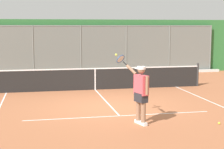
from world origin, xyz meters
TOP-DOWN VIEW (x-y plane):
  - ground_plane at (0.00, 0.00)m, footprint 60.00×60.00m
  - court_line_markings at (0.00, 1.51)m, footprint 7.59×8.78m
  - fence_backdrop at (-0.00, -9.28)m, footprint 19.01×1.37m
  - tennis_net at (0.00, -3.60)m, footprint 9.75×0.09m
  - tennis_player at (-0.37, 2.26)m, footprint 0.76×1.26m
  - tennis_ball_near_net at (-2.56, 2.74)m, footprint 0.07×0.07m

SIDE VIEW (x-z plane):
  - ground_plane at x=0.00m, z-range 0.00..0.00m
  - court_line_markings at x=0.00m, z-range 0.00..0.01m
  - tennis_ball_near_net at x=-2.56m, z-range 0.00..0.07m
  - tennis_net at x=0.00m, z-range -0.04..1.03m
  - tennis_player at x=-0.37m, z-range 0.00..1.95m
  - fence_backdrop at x=0.00m, z-range -0.01..3.15m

